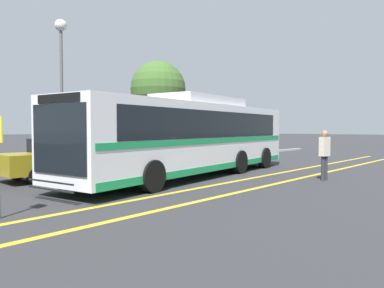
# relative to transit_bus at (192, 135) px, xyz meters

# --- Properties ---
(ground_plane) EXTENTS (220.00, 220.00, 0.00)m
(ground_plane) POSITION_rel_transit_bus_xyz_m (-0.12, 0.28, -1.67)
(ground_plane) COLOR #2D2D30
(lane_strip_0) EXTENTS (32.64, 0.20, 0.01)m
(lane_strip_0) POSITION_rel_transit_bus_xyz_m (-0.02, -2.20, -1.67)
(lane_strip_0) COLOR gold
(lane_strip_0) RESTS_ON ground_plane
(lane_strip_1) EXTENTS (32.64, 0.20, 0.01)m
(lane_strip_1) POSITION_rel_transit_bus_xyz_m (-0.02, -3.63, -1.67)
(lane_strip_1) COLOR gold
(lane_strip_1) RESTS_ON ground_plane
(curb_strip) EXTENTS (40.64, 0.36, 0.15)m
(curb_strip) POSITION_rel_transit_bus_xyz_m (-0.02, 4.97, -1.59)
(curb_strip) COLOR #99999E
(curb_strip) RESTS_ON ground_plane
(transit_bus) EXTENTS (13.13, 4.07, 3.28)m
(transit_bus) POSITION_rel_transit_bus_xyz_m (0.00, 0.00, 0.00)
(transit_bus) COLOR silver
(transit_bus) RESTS_ON ground_plane
(parked_car_1) EXTENTS (4.80, 2.05, 1.56)m
(parked_car_1) POSITION_rel_transit_bus_xyz_m (-3.86, 3.30, -0.89)
(parked_car_1) COLOR olive
(parked_car_1) RESTS_ON ground_plane
(pedestrian_0) EXTENTS (0.46, 0.30, 1.88)m
(pedestrian_0) POSITION_rel_transit_bus_xyz_m (2.35, -4.55, -0.59)
(pedestrian_0) COLOR #2D2D33
(pedestrian_0) RESTS_ON ground_plane
(street_lamp) EXTENTS (0.55, 0.55, 7.01)m
(street_lamp) POSITION_rel_transit_bus_xyz_m (-2.30, 6.11, 3.55)
(street_lamp) COLOR #59595E
(street_lamp) RESTS_ON ground_plane
(tree_0) EXTENTS (3.66, 3.66, 6.40)m
(tree_0) POSITION_rel_transit_bus_xyz_m (5.79, 8.12, 2.89)
(tree_0) COLOR #513823
(tree_0) RESTS_ON ground_plane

